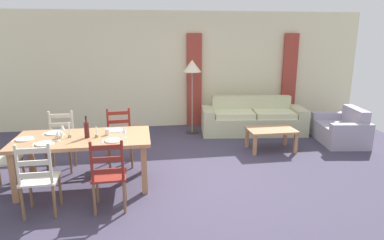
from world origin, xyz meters
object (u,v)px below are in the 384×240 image
object	(u,v)px
coffee_cup_primary	(108,132)
armchair_upholstered	(343,130)
dining_chair_far_left	(61,141)
coffee_table	(271,132)
wine_glass_near_right	(124,131)
coffee_cup_secondary	(60,135)
standing_lamp	(192,70)
dining_chair_far_right	(120,138)
dining_chair_head_west	(1,159)
wine_glass_near_left	(58,133)
dining_chair_near_left	(39,179)
wine_glass_far_left	(62,128)
couch	(253,120)
dining_table	(83,143)
wine_bottle	(87,130)
dining_chair_near_right	(109,175)

from	to	relation	value
coffee_cup_primary	armchair_upholstered	world-z (taller)	coffee_cup_primary
dining_chair_far_left	coffee_table	bearing A→B (deg)	5.38
dining_chair_far_left	armchair_upholstered	distance (m)	5.46
wine_glass_near_right	coffee_cup_secondary	distance (m)	0.91
standing_lamp	dining_chair_far_right	bearing A→B (deg)	-131.72
dining_chair_head_west	wine_glass_near_left	distance (m)	0.94
dining_chair_far_right	armchair_upholstered	bearing A→B (deg)	6.83
wine_glass_near_right	coffee_cup_secondary	size ratio (longest dim) A/B	1.79
dining_chair_near_left	wine_glass_far_left	xyz separation A→B (m)	(0.12, 0.93, 0.38)
wine_glass_far_left	coffee_cup_secondary	distance (m)	0.16
coffee_table	dining_chair_near_left	bearing A→B (deg)	-153.52
couch	dining_chair_far_right	bearing A→B (deg)	-152.24
wine_glass_near_right	coffee_table	distance (m)	3.00
wine_glass_far_left	coffee_table	size ratio (longest dim) A/B	0.18
dining_table	wine_glass_near_right	bearing A→B (deg)	-12.96
wine_glass_near_right	couch	world-z (taller)	wine_glass_near_right
dining_table	armchair_upholstered	distance (m)	5.13
wine_bottle	standing_lamp	world-z (taller)	standing_lamp
dining_chair_near_right	wine_glass_near_left	distance (m)	1.04
dining_chair_far_left	wine_bottle	size ratio (longest dim) A/B	3.04
dining_chair_far_left	armchair_upholstered	size ratio (longest dim) A/B	0.76
dining_chair_head_west	standing_lamp	xyz separation A→B (m)	(3.12, 2.44, 0.93)
dining_chair_far_left	dining_chair_far_right	xyz separation A→B (m)	(0.94, 0.06, 0.00)
dining_chair_near_right	dining_chair_head_west	world-z (taller)	same
dining_chair_far_right	coffee_table	world-z (taller)	dining_chair_far_right
wine_glass_far_left	coffee_cup_secondary	xyz separation A→B (m)	(-0.01, -0.14, -0.07)
dining_chair_far_left	wine_glass_near_right	size ratio (longest dim) A/B	5.96
wine_bottle	coffee_cup_primary	distance (m)	0.30
dining_chair_head_west	couch	world-z (taller)	dining_chair_head_west
dining_chair_near_left	dining_chair_head_west	distance (m)	1.08
dining_chair_far_right	wine_glass_near_left	bearing A→B (deg)	-130.02
dining_table	wine_glass_near_left	size ratio (longest dim) A/B	11.80
wine_glass_near_left	dining_table	bearing A→B (deg)	23.65
wine_glass_far_left	coffee_table	bearing A→B (deg)	14.37
dining_table	coffee_table	distance (m)	3.47
wine_glass_near_right	wine_bottle	bearing A→B (deg)	169.15
dining_chair_near_left	standing_lamp	size ratio (longest dim) A/B	0.59
wine_bottle	couch	bearing A→B (deg)	35.47
dining_chair_far_right	wine_glass_near_left	size ratio (longest dim) A/B	5.96
wine_glass_near_left	coffee_table	size ratio (longest dim) A/B	0.18
dining_chair_near_right	wine_glass_near_left	world-z (taller)	dining_chair_near_right
dining_chair_near_left	wine_bottle	distance (m)	0.96
wine_bottle	wine_glass_far_left	distance (m)	0.41
dining_chair_near_right	coffee_table	xyz separation A→B (m)	(2.88, 1.86, -0.12)
dining_table	dining_chair_far_right	distance (m)	0.93
dining_chair_far_left	dining_chair_head_west	bearing A→B (deg)	-134.11
armchair_upholstered	dining_chair_near_left	bearing A→B (deg)	-158.73
couch	coffee_table	xyz separation A→B (m)	(-0.04, -1.21, 0.06)
dining_chair_far_right	coffee_table	size ratio (longest dim) A/B	1.07
dining_chair_far_left	couch	bearing A→B (deg)	22.39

